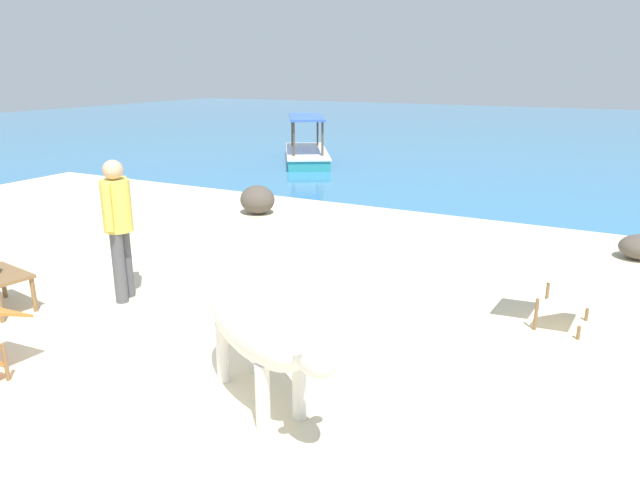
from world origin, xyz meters
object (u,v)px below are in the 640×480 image
cow (260,322)px  boat_teal (307,152)px  deck_chair_near (549,288)px  person_standing (118,220)px

cow → boat_teal: size_ratio=0.47×
deck_chair_near → person_standing: (-4.41, -1.57, 0.56)m
deck_chair_near → boat_teal: 11.42m
person_standing → cow: bearing=-44.1°
person_standing → boat_teal: 10.64m
boat_teal → deck_chair_near: bearing=-169.7°
cow → deck_chair_near: (1.83, 2.66, -0.31)m
cow → person_standing: bearing=-170.3°
boat_teal → cow: bearing=176.0°
cow → deck_chair_near: cow is taller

